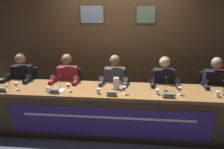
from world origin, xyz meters
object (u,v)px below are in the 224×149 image
microphone_left (59,84)px  water_cup_far_right (218,94)px  chair_right (162,96)px  water_cup_right (157,92)px  microphone_right (166,87)px  juice_glass_right (180,89)px  panelist_left (67,82)px  water_cup_left (48,90)px  nameplate_right (169,95)px  nameplate_left (54,91)px  water_cup_center (98,92)px  document_stack_left (59,90)px  conference_table (111,105)px  juice_glass_far_left (16,85)px  nameplate_center (112,93)px  juice_glass_center (124,89)px  panelist_center (114,84)px  chair_left (70,93)px  panelist_far_left (21,81)px  chair_far_right (210,98)px  microphone_center (113,86)px  microphone_far_left (7,83)px  panelist_far_right (215,87)px  chair_center (115,94)px  juice_glass_left (68,86)px  panelist_right (164,86)px  water_pitcher_central (116,83)px

microphone_left → water_cup_far_right: size_ratio=2.54×
chair_right → water_cup_right: size_ratio=10.47×
chair_right → microphone_right: bearing=-90.7°
juice_glass_right → panelist_left: bearing=164.6°
water_cup_left → nameplate_right: size_ratio=0.44×
nameplate_left → water_cup_center: 0.69m
juice_glass_right → document_stack_left: bearing=-179.9°
conference_table → juice_glass_far_left: 1.58m
juice_glass_far_left → nameplate_center: (1.57, -0.13, -0.05)m
juice_glass_center → document_stack_left: size_ratio=0.52×
panelist_center → chair_right: panelist_center is taller
juice_glass_far_left → chair_left: 1.09m
nameplate_left → chair_right: (1.75, 0.87, -0.35)m
panelist_far_left → document_stack_left: panelist_far_left is taller
chair_right → chair_far_right: bearing=0.0°
microphone_center → water_cup_center: bearing=-137.8°
juice_glass_center → water_cup_right: size_ratio=1.46×
panelist_left → document_stack_left: panelist_left is taller
water_cup_right → microphone_far_left: bearing=177.7°
panelist_far_right → water_cup_far_right: 0.59m
nameplate_left → microphone_right: (1.75, 0.28, 0.03)m
water_cup_left → chair_right: 2.08m
juice_glass_center → juice_glass_right: size_ratio=1.00×
water_cup_center → panelist_left: bearing=137.8°
chair_center → water_cup_far_right: (1.61, -0.76, 0.35)m
microphone_center → microphone_left: bearing=-178.7°
panelist_far_left → nameplate_left: 1.11m
nameplate_center → water_cup_center: (-0.21, 0.07, -0.00)m
juice_glass_left → chair_right: size_ratio=0.14×
chair_right → microphone_right: microphone_right is taller
water_cup_center → microphone_right: size_ratio=0.39×
microphone_left → microphone_center: bearing=1.3°
water_cup_right → conference_table: bearing=176.3°
panelist_right → microphone_right: size_ratio=5.63×
nameplate_left → chair_far_right: (2.63, 0.87, -0.35)m
chair_right → nameplate_right: 0.94m
juice_glass_left → panelist_center: panelist_center is taller
water_cup_left → nameplate_right: water_cup_left is taller
juice_glass_far_left → nameplate_right: (2.42, -0.11, -0.05)m
panelist_far_right → water_pitcher_central: size_ratio=5.80×
microphone_far_left → chair_center: (1.77, 0.66, -0.39)m
panelist_right → microphone_far_left: bearing=-170.2°
nameplate_left → chair_center: size_ratio=0.19×
nameplate_left → water_cup_left: 0.13m
panelist_left → panelist_right: 1.75m
juice_glass_far_left → juice_glass_center: 1.76m
water_cup_left → chair_right: bearing=23.6°
panelist_left → panelist_center: 0.88m
chair_center → panelist_far_right: (1.75, -0.20, 0.28)m
microphone_center → chair_left: bearing=144.9°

